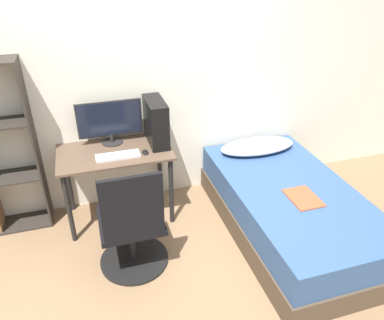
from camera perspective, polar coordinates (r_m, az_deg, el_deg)
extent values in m
plane|color=#846647|center=(3.12, -1.19, -18.62)|extent=(14.00, 14.00, 0.00)
cube|color=silver|center=(3.58, -7.58, 11.92)|extent=(8.00, 0.05, 2.50)
cube|color=brown|center=(3.46, -11.73, 1.17)|extent=(1.02, 0.59, 0.02)
cylinder|color=black|center=(3.44, -18.25, -7.08)|extent=(0.04, 0.04, 0.70)
cylinder|color=black|center=(3.50, -3.18, -4.79)|extent=(0.04, 0.04, 0.70)
cylinder|color=black|center=(3.85, -18.37, -2.90)|extent=(0.04, 0.04, 0.70)
cylinder|color=black|center=(3.90, -4.94, -0.91)|extent=(0.04, 0.04, 0.70)
cube|color=#2D2823|center=(3.58, -22.69, 1.80)|extent=(0.02, 0.28, 1.58)
cube|color=#2D2823|center=(4.03, -25.06, -8.72)|extent=(0.62, 0.28, 0.02)
cube|color=#2D2823|center=(3.76, -26.72, -2.43)|extent=(0.62, 0.28, 0.02)
cylinder|color=black|center=(3.33, -8.74, -14.70)|extent=(0.57, 0.57, 0.03)
cylinder|color=black|center=(3.19, -9.03, -12.00)|extent=(0.05, 0.05, 0.39)
cube|color=black|center=(3.05, -9.34, -8.99)|extent=(0.50, 0.50, 0.04)
cube|color=black|center=(2.70, -9.07, -7.28)|extent=(0.45, 0.04, 0.52)
cube|color=#4C3D2D|center=(3.64, 14.28, -8.95)|extent=(1.05, 1.95, 0.22)
cube|color=#33517F|center=(3.50, 14.77, -5.85)|extent=(1.02, 1.91, 0.27)
ellipsoid|color=#B2B7C6|center=(3.93, 9.93, 2.12)|extent=(0.80, 0.36, 0.11)
cube|color=#B24C2D|center=(3.30, 16.60, -5.55)|extent=(0.24, 0.32, 0.01)
cylinder|color=black|center=(3.61, -12.03, 2.70)|extent=(0.20, 0.20, 0.01)
cylinder|color=black|center=(3.59, -12.10, 3.31)|extent=(0.04, 0.04, 0.08)
cube|color=black|center=(3.52, -12.44, 6.17)|extent=(0.59, 0.01, 0.34)
cube|color=black|center=(3.51, -12.42, 6.12)|extent=(0.57, 0.01, 0.31)
cube|color=silver|center=(3.35, -11.23, 0.62)|extent=(0.38, 0.13, 0.02)
cube|color=black|center=(3.47, -5.52, 5.80)|extent=(0.16, 0.42, 0.42)
ellipsoid|color=black|center=(3.37, -7.16, 1.21)|extent=(0.06, 0.09, 0.02)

